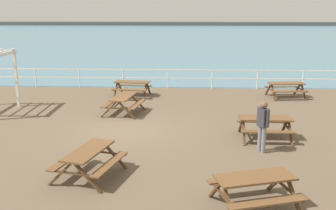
{
  "coord_description": "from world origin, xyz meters",
  "views": [
    {
      "loc": [
        2.17,
        -13.78,
        4.43
      ],
      "look_at": [
        1.59,
        0.6,
        0.8
      ],
      "focal_mm": 40.8,
      "sensor_mm": 36.0,
      "label": 1
    }
  ],
  "objects_px": {
    "picnic_table_mid_centre": "(89,156)",
    "picnic_table_far_right": "(132,85)",
    "picnic_table_far_left": "(255,184)",
    "picnic_table_near_right": "(124,100)",
    "visitor": "(263,123)",
    "picnic_table_near_left": "(265,123)",
    "picnic_table_corner": "(286,86)"
  },
  "relations": [
    {
      "from": "picnic_table_far_left",
      "to": "picnic_table_near_right",
      "type": "bearing_deg",
      "value": 101.45
    },
    {
      "from": "picnic_table_near_left",
      "to": "picnic_table_far_left",
      "type": "relative_size",
      "value": 0.85
    },
    {
      "from": "picnic_table_near_left",
      "to": "visitor",
      "type": "relative_size",
      "value": 1.1
    },
    {
      "from": "picnic_table_near_left",
      "to": "picnic_table_far_left",
      "type": "distance_m",
      "value": 5.0
    },
    {
      "from": "picnic_table_far_left",
      "to": "picnic_table_corner",
      "type": "xyz_separation_m",
      "value": [
        3.62,
        11.36,
        0.0
      ]
    },
    {
      "from": "picnic_table_mid_centre",
      "to": "picnic_table_far_right",
      "type": "distance_m",
      "value": 9.89
    },
    {
      "from": "picnic_table_near_right",
      "to": "picnic_table_corner",
      "type": "bearing_deg",
      "value": -57.26
    },
    {
      "from": "picnic_table_near_left",
      "to": "picnic_table_mid_centre",
      "type": "height_order",
      "value": "same"
    },
    {
      "from": "picnic_table_mid_centre",
      "to": "visitor",
      "type": "distance_m",
      "value": 5.44
    },
    {
      "from": "picnic_table_near_right",
      "to": "visitor",
      "type": "height_order",
      "value": "visitor"
    },
    {
      "from": "picnic_table_near_left",
      "to": "picnic_table_mid_centre",
      "type": "bearing_deg",
      "value": -147.29
    },
    {
      "from": "picnic_table_near_right",
      "to": "picnic_table_far_right",
      "type": "xyz_separation_m",
      "value": [
        -0.08,
        3.43,
        0.0
      ]
    },
    {
      "from": "picnic_table_near_left",
      "to": "visitor",
      "type": "bearing_deg",
      "value": -104.83
    },
    {
      "from": "picnic_table_near_left",
      "to": "picnic_table_far_left",
      "type": "xyz_separation_m",
      "value": [
        -1.23,
        -4.85,
        0.0
      ]
    },
    {
      "from": "picnic_table_mid_centre",
      "to": "visitor",
      "type": "relative_size",
      "value": 1.28
    },
    {
      "from": "picnic_table_near_right",
      "to": "picnic_table_far_right",
      "type": "height_order",
      "value": "same"
    },
    {
      "from": "picnic_table_mid_centre",
      "to": "picnic_table_far_left",
      "type": "height_order",
      "value": "same"
    },
    {
      "from": "picnic_table_near_left",
      "to": "visitor",
      "type": "xyz_separation_m",
      "value": [
        -0.36,
        -1.29,
        0.36
      ]
    },
    {
      "from": "picnic_table_far_left",
      "to": "visitor",
      "type": "height_order",
      "value": "visitor"
    },
    {
      "from": "visitor",
      "to": "picnic_table_far_left",
      "type": "bearing_deg",
      "value": -131.86
    },
    {
      "from": "picnic_table_corner",
      "to": "picnic_table_near_left",
      "type": "bearing_deg",
      "value": -116.81
    },
    {
      "from": "picnic_table_near_right",
      "to": "picnic_table_mid_centre",
      "type": "relative_size",
      "value": 0.95
    },
    {
      "from": "picnic_table_near_left",
      "to": "picnic_table_far_right",
      "type": "height_order",
      "value": "same"
    },
    {
      "from": "picnic_table_near_left",
      "to": "picnic_table_far_left",
      "type": "height_order",
      "value": "same"
    },
    {
      "from": "picnic_table_far_right",
      "to": "visitor",
      "type": "xyz_separation_m",
      "value": [
        5.16,
        -7.84,
        0.36
      ]
    },
    {
      "from": "picnic_table_mid_centre",
      "to": "picnic_table_far_right",
      "type": "xyz_separation_m",
      "value": [
        -0.13,
        9.89,
        0.0
      ]
    },
    {
      "from": "picnic_table_near_left",
      "to": "picnic_table_near_right",
      "type": "bearing_deg",
      "value": 151.07
    },
    {
      "from": "picnic_table_far_left",
      "to": "picnic_table_corner",
      "type": "bearing_deg",
      "value": 55.88
    },
    {
      "from": "picnic_table_mid_centre",
      "to": "picnic_table_near_left",
      "type": "bearing_deg",
      "value": -43.0
    },
    {
      "from": "picnic_table_far_left",
      "to": "picnic_table_far_right",
      "type": "relative_size",
      "value": 1.08
    },
    {
      "from": "visitor",
      "to": "picnic_table_far_right",
      "type": "bearing_deg",
      "value": 95.2
    },
    {
      "from": "picnic_table_near_right",
      "to": "picnic_table_far_right",
      "type": "bearing_deg",
      "value": 10.6
    }
  ]
}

